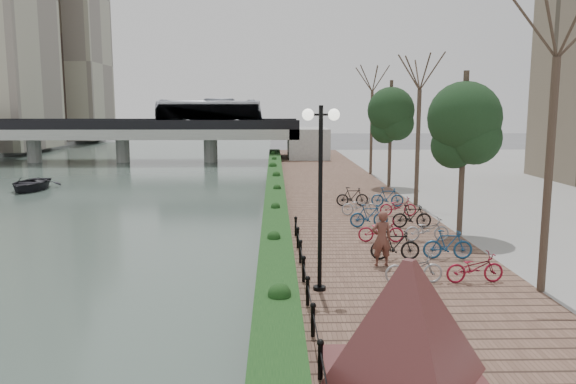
{
  "coord_description": "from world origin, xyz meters",
  "views": [
    {
      "loc": [
        0.54,
        -12.94,
        5.58
      ],
      "look_at": [
        1.13,
        10.8,
        2.0
      ],
      "focal_mm": 35.0,
      "sensor_mm": 36.0,
      "label": 1
    }
  ],
  "objects_px": {
    "motorcycle": "(409,307)",
    "pedestrian": "(382,238)",
    "lamppost": "(321,159)",
    "granite_monument": "(407,323)",
    "boat": "(30,183)"
  },
  "relations": [
    {
      "from": "motorcycle",
      "to": "boat",
      "type": "relative_size",
      "value": 0.33
    },
    {
      "from": "motorcycle",
      "to": "lamppost",
      "type": "bearing_deg",
      "value": 119.46
    },
    {
      "from": "pedestrian",
      "to": "lamppost",
      "type": "bearing_deg",
      "value": 41.09
    },
    {
      "from": "motorcycle",
      "to": "pedestrian",
      "type": "distance_m",
      "value": 5.08
    },
    {
      "from": "motorcycle",
      "to": "granite_monument",
      "type": "bearing_deg",
      "value": -110.4
    },
    {
      "from": "boat",
      "to": "granite_monument",
      "type": "bearing_deg",
      "value": -58.0
    },
    {
      "from": "lamppost",
      "to": "motorcycle",
      "type": "xyz_separation_m",
      "value": [
        1.88,
        -2.66,
        -3.23
      ]
    },
    {
      "from": "lamppost",
      "to": "motorcycle",
      "type": "distance_m",
      "value": 4.59
    },
    {
      "from": "lamppost",
      "to": "motorcycle",
      "type": "height_order",
      "value": "lamppost"
    },
    {
      "from": "motorcycle",
      "to": "pedestrian",
      "type": "xyz_separation_m",
      "value": [
        0.31,
        5.05,
        0.45
      ]
    },
    {
      "from": "lamppost",
      "to": "boat",
      "type": "distance_m",
      "value": 29.3
    },
    {
      "from": "granite_monument",
      "to": "lamppost",
      "type": "relative_size",
      "value": 0.72
    },
    {
      "from": "granite_monument",
      "to": "boat",
      "type": "bearing_deg",
      "value": 123.71
    },
    {
      "from": "granite_monument",
      "to": "pedestrian",
      "type": "xyz_separation_m",
      "value": [
        1.05,
        7.91,
        -0.31
      ]
    },
    {
      "from": "granite_monument",
      "to": "lamppost",
      "type": "height_order",
      "value": "lamppost"
    }
  ]
}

